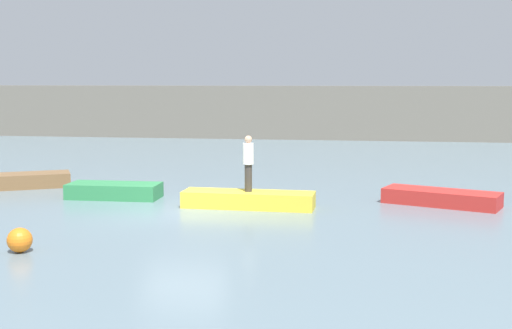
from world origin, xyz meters
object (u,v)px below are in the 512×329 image
at_px(mooring_buoy, 20,240).
at_px(rowboat_red, 441,198).
at_px(rowboat_brown, 20,181).
at_px(rowboat_yellow, 248,200).
at_px(person_white_shirt, 248,161).
at_px(rowboat_green, 114,191).

bearing_deg(mooring_buoy, rowboat_red, 36.30).
height_order(rowboat_brown, mooring_buoy, mooring_buoy).
xyz_separation_m(rowboat_yellow, mooring_buoy, (-4.17, -5.98, 0.03)).
xyz_separation_m(rowboat_brown, person_white_shirt, (8.69, -2.45, 1.17)).
relative_size(person_white_shirt, mooring_buoy, 3.02).
height_order(rowboat_yellow, person_white_shirt, person_white_shirt).
bearing_deg(rowboat_brown, rowboat_yellow, -43.59).
relative_size(rowboat_brown, mooring_buoy, 6.19).
xyz_separation_m(person_white_shirt, mooring_buoy, (-4.17, -5.98, -1.15)).
bearing_deg(rowboat_red, rowboat_yellow, -145.48).
distance_m(rowboat_brown, person_white_shirt, 9.10).
xyz_separation_m(rowboat_yellow, rowboat_red, (5.79, 1.33, -0.01)).
distance_m(rowboat_brown, rowboat_green, 4.36).
bearing_deg(rowboat_green, person_white_shirt, -12.62).
bearing_deg(person_white_shirt, mooring_buoy, -124.88).
xyz_separation_m(rowboat_red, mooring_buoy, (-9.96, -7.32, 0.05)).
xyz_separation_m(rowboat_brown, rowboat_red, (14.48, -1.12, -0.02)).
distance_m(rowboat_green, mooring_buoy, 6.95).
height_order(rowboat_yellow, rowboat_red, rowboat_yellow).
relative_size(rowboat_brown, rowboat_red, 1.00).
distance_m(rowboat_red, person_white_shirt, 6.06).
xyz_separation_m(rowboat_brown, mooring_buoy, (4.52, -8.43, 0.02)).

